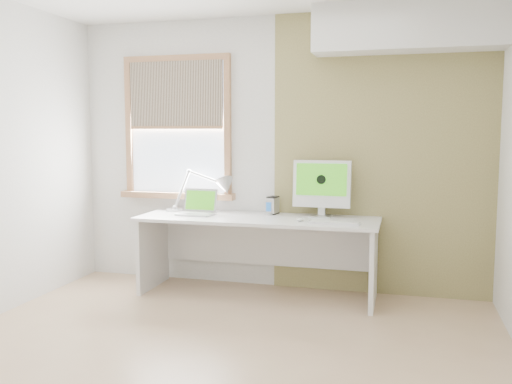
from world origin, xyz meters
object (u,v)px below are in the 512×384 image
(imac, at_px, (322,185))
(laptop, at_px, (198,208))
(external_drive, at_px, (273,205))
(desk_lamp, at_px, (216,189))
(desk, at_px, (259,237))

(imac, bearing_deg, laptop, -172.30)
(laptop, xyz_separation_m, external_drive, (0.69, 0.19, 0.03))
(desk_lamp, distance_m, external_drive, 0.61)
(laptop, bearing_deg, imac, 7.70)
(external_drive, xyz_separation_m, imac, (0.47, -0.03, 0.21))
(desk, relative_size, desk_lamp, 2.94)
(imac, bearing_deg, desk_lamp, 175.40)
(desk_lamp, xyz_separation_m, imac, (1.06, -0.08, 0.07))
(external_drive, bearing_deg, laptop, -164.66)
(desk, relative_size, external_drive, 13.01)
(external_drive, bearing_deg, desk_lamp, 174.90)
(desk, bearing_deg, imac, 13.84)
(external_drive, height_order, imac, imac)
(desk_lamp, relative_size, imac, 1.41)
(desk, height_order, external_drive, external_drive)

